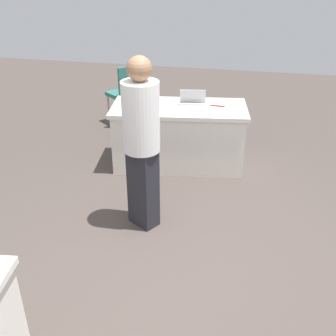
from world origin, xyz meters
name	(u,v)px	position (x,y,z in m)	size (l,w,h in m)	color
ground_plane	(183,276)	(0.00, 0.00, 0.00)	(14.40, 14.40, 0.00)	#4C423D
table_foreground	(179,136)	(0.45, -2.07, 0.39)	(1.76, 1.01, 0.78)	silver
chair_tucked_right	(126,91)	(1.54, -3.30, 0.55)	(0.62, 0.62, 0.96)	#9E9993
person_presenter	(142,138)	(0.53, -0.68, 0.94)	(0.47, 0.47, 1.69)	#26262D
laptop_silver	(193,105)	(0.28, -2.06, 0.82)	(0.36, 0.34, 0.21)	silver
yarn_ball	(138,100)	(0.96, -2.05, 0.83)	(0.11, 0.11, 0.11)	#3F5999
scissors_red	(217,106)	(-0.01, -2.19, 0.78)	(0.18, 0.04, 0.01)	red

